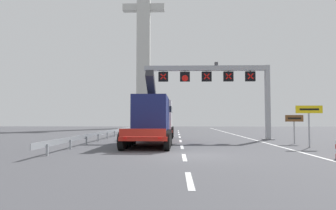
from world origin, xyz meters
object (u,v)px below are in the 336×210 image
(tourist_info_sign_brown, at_px, (294,122))
(bridge_pylon_distant, at_px, (144,29))
(heavy_haul_truck_red, at_px, (155,118))
(overhead_lane_gantry, at_px, (222,79))
(exit_sign_yellow, at_px, (309,115))

(tourist_info_sign_brown, height_order, bridge_pylon_distant, bridge_pylon_distant)
(tourist_info_sign_brown, bearing_deg, heavy_haul_truck_red, 167.86)
(overhead_lane_gantry, xyz_separation_m, bridge_pylon_distant, (-11.15, 34.63, 15.80))
(overhead_lane_gantry, height_order, heavy_haul_truck_red, overhead_lane_gantry)
(tourist_info_sign_brown, xyz_separation_m, bridge_pylon_distant, (-15.87, 38.71, 19.64))
(overhead_lane_gantry, height_order, bridge_pylon_distant, bridge_pylon_distant)
(heavy_haul_truck_red, relative_size, tourist_info_sign_brown, 6.50)
(heavy_haul_truck_red, xyz_separation_m, exit_sign_yellow, (10.53, -5.23, 0.13))
(overhead_lane_gantry, distance_m, tourist_info_sign_brown, 7.33)
(overhead_lane_gantry, height_order, tourist_info_sign_brown, overhead_lane_gantry)
(exit_sign_yellow, distance_m, bridge_pylon_distant, 48.42)
(overhead_lane_gantry, bearing_deg, tourist_info_sign_brown, -40.88)
(overhead_lane_gantry, bearing_deg, heavy_haul_truck_red, -163.59)
(exit_sign_yellow, height_order, tourist_info_sign_brown, exit_sign_yellow)
(bridge_pylon_distant, bearing_deg, overhead_lane_gantry, -72.15)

